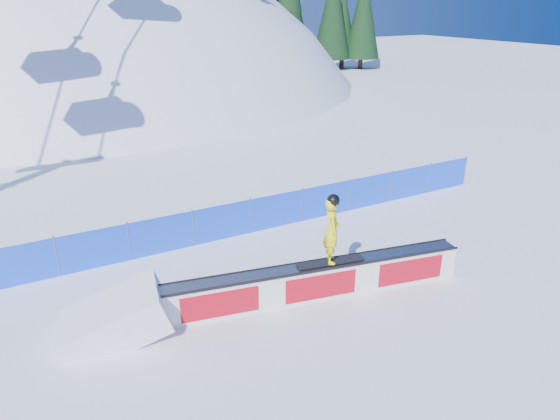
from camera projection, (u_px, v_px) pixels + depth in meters
ground at (291, 307)px, 12.77m from camera, size 160.00×160.00×0.00m
snow_hill at (97, 254)px, 53.76m from camera, size 64.00×64.00×64.00m
safety_fence at (223, 222)px, 16.18m from camera, size 22.05×0.05×1.30m
rail_box at (317, 281)px, 13.03m from camera, size 8.06×2.04×0.97m
snow_ramp at (118, 333)px, 11.77m from camera, size 2.78×2.02×1.58m
snowboarder at (332, 230)px, 12.58m from camera, size 1.84×0.76×1.89m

